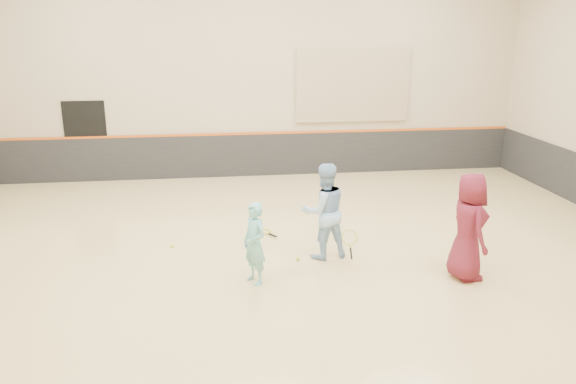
{
  "coord_description": "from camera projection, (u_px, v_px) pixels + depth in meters",
  "views": [
    {
      "loc": [
        -1.08,
        -9.47,
        4.12
      ],
      "look_at": [
        0.24,
        0.4,
        1.15
      ],
      "focal_mm": 35.0,
      "sensor_mm": 36.0,
      "label": 1
    }
  ],
  "objects": [
    {
      "name": "room",
      "position": [
        278.0,
        217.0,
        10.07
      ],
      "size": [
        15.04,
        12.04,
        6.22
      ],
      "color": "tan",
      "rests_on": "ground"
    },
    {
      "name": "wainscot_back",
      "position": [
        254.0,
        155.0,
        15.8
      ],
      "size": [
        14.9,
        0.04,
        1.2
      ],
      "primitive_type": "cube",
      "color": "#232326",
      "rests_on": "floor"
    },
    {
      "name": "accent_stripe",
      "position": [
        253.0,
        133.0,
        15.62
      ],
      "size": [
        14.9,
        0.03,
        0.06
      ],
      "primitive_type": "cube",
      "color": "#D85914",
      "rests_on": "wall_back"
    },
    {
      "name": "acoustic_panel",
      "position": [
        353.0,
        86.0,
        15.6
      ],
      "size": [
        3.2,
        0.08,
        2.0
      ],
      "primitive_type": "cube",
      "color": "tan",
      "rests_on": "wall_back"
    },
    {
      "name": "doorway",
      "position": [
        87.0,
        142.0,
        15.1
      ],
      "size": [
        1.1,
        0.05,
        2.2
      ],
      "primitive_type": "cube",
      "color": "black",
      "rests_on": "floor"
    },
    {
      "name": "girl",
      "position": [
        255.0,
        244.0,
        9.16
      ],
      "size": [
        0.54,
        0.6,
        1.38
      ],
      "primitive_type": "imported",
      "rotation": [
        0.0,
        0.0,
        -1.03
      ],
      "color": "#75CACB",
      "rests_on": "floor"
    },
    {
      "name": "instructor",
      "position": [
        324.0,
        211.0,
        10.14
      ],
      "size": [
        0.99,
        0.85,
        1.78
      ],
      "primitive_type": "imported",
      "rotation": [
        0.0,
        0.0,
        3.36
      ],
      "color": "#9BC6EF",
      "rests_on": "floor"
    },
    {
      "name": "young_man",
      "position": [
        468.0,
        227.0,
        9.29
      ],
      "size": [
        0.61,
        0.91,
        1.82
      ],
      "primitive_type": "imported",
      "rotation": [
        0.0,
        0.0,
        1.6
      ],
      "color": "maroon",
      "rests_on": "floor"
    },
    {
      "name": "held_racket",
      "position": [
        349.0,
        237.0,
        9.88
      ],
      "size": [
        0.33,
        0.33,
        0.58
      ],
      "primitive_type": null,
      "color": "#A2D02D",
      "rests_on": "instructor"
    },
    {
      "name": "spare_racket",
      "position": [
        263.0,
        230.0,
        11.6
      ],
      "size": [
        0.76,
        0.76,
        0.08
      ],
      "primitive_type": null,
      "color": "gold",
      "rests_on": "floor"
    },
    {
      "name": "ball_under_racket",
      "position": [
        298.0,
        259.0,
        10.2
      ],
      "size": [
        0.07,
        0.07,
        0.07
      ],
      "primitive_type": "sphere",
      "color": "#CFD832",
      "rests_on": "floor"
    },
    {
      "name": "ball_in_hand",
      "position": [
        479.0,
        220.0,
        9.07
      ],
      "size": [
        0.07,
        0.07,
        0.07
      ],
      "primitive_type": "sphere",
      "color": "yellow",
      "rests_on": "young_man"
    },
    {
      "name": "ball_beside_spare",
      "position": [
        172.0,
        246.0,
        10.81
      ],
      "size": [
        0.07,
        0.07,
        0.07
      ],
      "primitive_type": "sphere",
      "color": "#E6EF37",
      "rests_on": "floor"
    }
  ]
}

